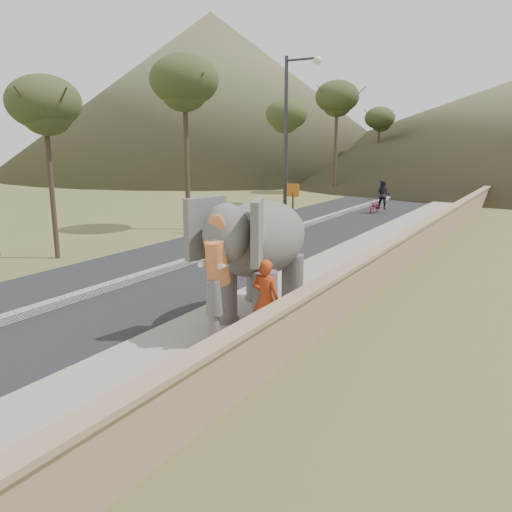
{
  "coord_description": "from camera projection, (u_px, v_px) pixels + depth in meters",
  "views": [
    {
      "loc": [
        5.95,
        -5.83,
        4.24
      ],
      "look_at": [
        0.2,
        3.74,
        1.7
      ],
      "focal_mm": 35.0,
      "sensor_mm": 36.0,
      "label": 1
    }
  ],
  "objects": [
    {
      "name": "ground",
      "position": [
        137.0,
        389.0,
        8.8
      ],
      "size": [
        160.0,
        160.0,
        0.0
      ],
      "primitive_type": "plane",
      "color": "olive",
      "rests_on": "ground"
    },
    {
      "name": "road",
      "position": [
        225.0,
        252.0,
        19.67
      ],
      "size": [
        7.0,
        120.0,
        0.03
      ],
      "primitive_type": "cube",
      "color": "black",
      "rests_on": "ground"
    },
    {
      "name": "median",
      "position": [
        225.0,
        250.0,
        19.65
      ],
      "size": [
        0.35,
        120.0,
        0.22
      ],
      "primitive_type": "cube",
      "color": "black",
      "rests_on": "ground"
    },
    {
      "name": "walkway",
      "position": [
        345.0,
        267.0,
        17.14
      ],
      "size": [
        3.0,
        120.0,
        0.15
      ],
      "primitive_type": "cube",
      "color": "#9E9687",
      "rests_on": "ground"
    },
    {
      "name": "parapet",
      "position": [
        393.0,
        259.0,
        16.21
      ],
      "size": [
        0.3,
        120.0,
        1.1
      ],
      "primitive_type": "cube",
      "color": "tan",
      "rests_on": "ground"
    },
    {
      "name": "lamppost",
      "position": [
        292.0,
        128.0,
        22.63
      ],
      "size": [
        1.76,
        0.36,
        8.0
      ],
      "color": "#2B2B30",
      "rests_on": "ground"
    },
    {
      "name": "signboard",
      "position": [
        293.0,
        200.0,
        23.13
      ],
      "size": [
        0.6,
        0.08,
        2.4
      ],
      "color": "#2D2D33",
      "rests_on": "ground"
    },
    {
      "name": "hill_left",
      "position": [
        212.0,
        94.0,
        71.42
      ],
      "size": [
        60.0,
        60.0,
        22.0
      ],
      "primitive_type": "cone",
      "color": "brown",
      "rests_on": "ground"
    },
    {
      "name": "elephant_and_man",
      "position": [
        261.0,
        255.0,
        12.0
      ],
      "size": [
        2.51,
        4.24,
        2.92
      ],
      "color": "slate",
      "rests_on": "ground"
    },
    {
      "name": "motorcyclist",
      "position": [
        379.0,
        200.0,
        30.48
      ],
      "size": [
        1.19,
        1.74,
        2.04
      ],
      "color": "maroon",
      "rests_on": "ground"
    },
    {
      "name": "trees",
      "position": [
        474.0,
        145.0,
        32.23
      ],
      "size": [
        48.58,
        43.58,
        9.59
      ],
      "color": "#473828",
      "rests_on": "ground"
    }
  ]
}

